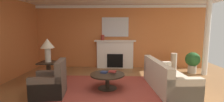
% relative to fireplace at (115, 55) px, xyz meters
% --- Properties ---
extents(ground_plane, '(9.49, 9.49, 0.00)m').
position_rel_fireplace_xyz_m(ground_plane, '(0.11, -2.71, -0.59)').
color(ground_plane, olive).
extents(wall_fireplace, '(7.90, 0.12, 2.79)m').
position_rel_fireplace_xyz_m(wall_fireplace, '(0.11, 0.21, 0.81)').
color(wall_fireplace, '#CC723D').
rests_on(wall_fireplace, ground_plane).
extents(crown_moulding, '(7.90, 0.08, 0.12)m').
position_rel_fireplace_xyz_m(crown_moulding, '(0.11, 0.13, 2.12)').
color(crown_moulding, white).
extents(area_rug, '(3.39, 2.57, 0.01)m').
position_rel_fireplace_xyz_m(area_rug, '(-0.16, -2.62, -0.58)').
color(area_rug, '#993D33').
rests_on(area_rug, ground_plane).
extents(fireplace, '(1.80, 0.35, 1.25)m').
position_rel_fireplace_xyz_m(fireplace, '(0.00, 0.00, 0.00)').
color(fireplace, white).
rests_on(fireplace, ground_plane).
extents(mantel_mirror, '(1.17, 0.04, 0.84)m').
position_rel_fireplace_xyz_m(mantel_mirror, '(-0.00, 0.12, 1.23)').
color(mantel_mirror, silver).
extents(sofa, '(1.09, 2.18, 0.85)m').
position_rel_fireplace_xyz_m(sofa, '(1.56, -2.57, -0.29)').
color(sofa, beige).
rests_on(sofa, ground_plane).
extents(armchair_near_window, '(0.92, 0.92, 0.95)m').
position_rel_fireplace_xyz_m(armchair_near_window, '(-1.62, -3.18, -0.28)').
color(armchair_near_window, brown).
rests_on(armchair_near_window, ground_plane).
extents(coffee_table, '(1.00, 1.00, 0.45)m').
position_rel_fireplace_xyz_m(coffee_table, '(-0.16, -2.62, -0.26)').
color(coffee_table, '#2D2319').
rests_on(coffee_table, ground_plane).
extents(side_table, '(0.56, 0.56, 0.70)m').
position_rel_fireplace_xyz_m(side_table, '(-2.09, -2.19, -0.19)').
color(side_table, '#2D2319').
rests_on(side_table, ground_plane).
extents(table_lamp, '(0.44, 0.44, 0.75)m').
position_rel_fireplace_xyz_m(table_lamp, '(-2.09, -2.19, 0.63)').
color(table_lamp, beige).
rests_on(table_lamp, side_table).
extents(vase_mantel_left, '(0.16, 0.16, 0.24)m').
position_rel_fireplace_xyz_m(vase_mantel_left, '(-0.55, -0.05, 0.78)').
color(vase_mantel_left, '#9E3328').
rests_on(vase_mantel_left, fireplace).
extents(vase_tall_corner, '(0.26, 0.26, 0.73)m').
position_rel_fireplace_xyz_m(vase_tall_corner, '(2.49, -0.30, -0.23)').
color(vase_tall_corner, beige).
rests_on(vase_tall_corner, ground_plane).
extents(book_red_cover, '(0.22, 0.20, 0.04)m').
position_rel_fireplace_xyz_m(book_red_cover, '(-0.27, -2.51, -0.12)').
color(book_red_cover, navy).
rests_on(book_red_cover, coffee_table).
extents(book_art_folio, '(0.24, 0.21, 0.04)m').
position_rel_fireplace_xyz_m(book_art_folio, '(-0.02, -2.59, -0.08)').
color(book_art_folio, maroon).
rests_on(book_art_folio, coffee_table).
extents(potted_plant, '(0.56, 0.56, 0.83)m').
position_rel_fireplace_xyz_m(potted_plant, '(3.09, -0.71, -0.10)').
color(potted_plant, '#BCB29E').
rests_on(potted_plant, ground_plane).
extents(column_white, '(0.20, 0.20, 2.79)m').
position_rel_fireplace_xyz_m(column_white, '(3.45, -0.95, 0.81)').
color(column_white, white).
rests_on(column_white, ground_plane).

